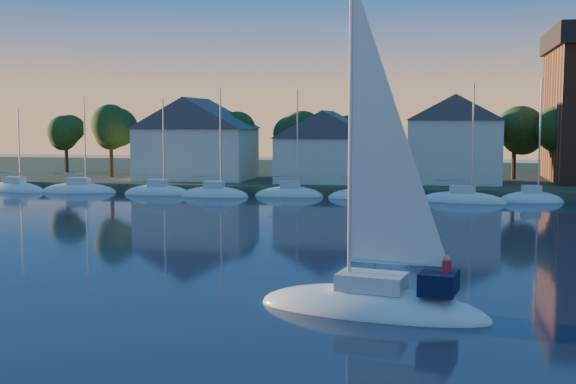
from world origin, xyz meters
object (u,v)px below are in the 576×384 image
(clubhouse_centre, at_px, (328,146))
(hero_sailboat, at_px, (375,298))
(clubhouse_west, at_px, (196,138))
(clubhouse_east, at_px, (454,138))

(clubhouse_centre, xyz_separation_m, hero_sailboat, (10.10, -51.22, -4.51))
(clubhouse_west, relative_size, clubhouse_centre, 1.18)
(clubhouse_east, distance_m, hero_sailboat, 53.64)
(clubhouse_east, height_order, hero_sailboat, hero_sailboat)
(clubhouse_west, height_order, hero_sailboat, hero_sailboat)
(clubhouse_west, relative_size, hero_sailboat, 0.89)
(clubhouse_east, relative_size, hero_sailboat, 0.69)
(clubhouse_west, bearing_deg, clubhouse_east, 1.91)
(clubhouse_centre, distance_m, clubhouse_east, 14.17)
(clubhouse_west, height_order, clubhouse_centre, clubhouse_west)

